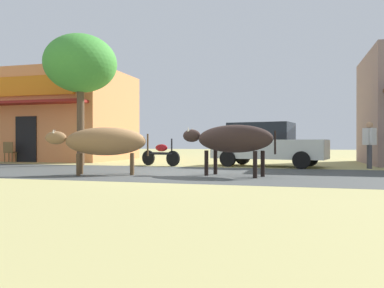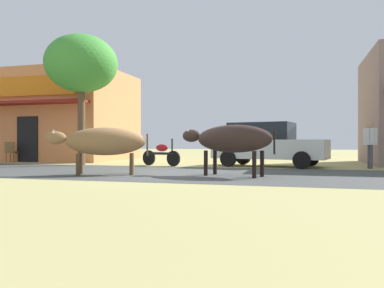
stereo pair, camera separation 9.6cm
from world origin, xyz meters
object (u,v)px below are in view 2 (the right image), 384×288
object	(u,v)px
pedestrian_by_shop	(370,141)
roadside_tree	(81,64)
parked_hatchback_car	(267,144)
cow_near_brown	(104,142)
cow_far_dark	(232,139)
parked_motorcycle	(161,154)
cafe_chair_near_tree	(11,151)

from	to	relation	value
pedestrian_by_shop	roadside_tree	bearing A→B (deg)	-175.94
parked_hatchback_car	cow_near_brown	bearing A→B (deg)	-129.34
cow_far_dark	pedestrian_by_shop	world-z (taller)	pedestrian_by_shop
parked_hatchback_car	cow_near_brown	world-z (taller)	parked_hatchback_car
parked_motorcycle	cafe_chair_near_tree	distance (m)	7.59
cow_far_dark	pedestrian_by_shop	xyz separation A→B (m)	(4.08, 4.16, -0.04)
cow_near_brown	cafe_chair_near_tree	xyz separation A→B (m)	(-7.44, 4.99, -0.41)
cow_far_dark	pedestrian_by_shop	bearing A→B (deg)	45.56
roadside_tree	cow_far_dark	xyz separation A→B (m)	(6.64, -3.40, -3.02)
cow_near_brown	pedestrian_by_shop	bearing A→B (deg)	31.55
cow_far_dark	parked_motorcycle	bearing A→B (deg)	131.75
parked_motorcycle	cow_far_dark	distance (m)	5.13
pedestrian_by_shop	cafe_chair_near_tree	xyz separation A→B (m)	(-15.03, 0.33, -0.43)
parked_motorcycle	pedestrian_by_shop	size ratio (longest dim) A/B	1.07
cow_near_brown	cow_far_dark	world-z (taller)	cow_far_dark
cafe_chair_near_tree	cow_far_dark	bearing A→B (deg)	-22.27
cow_near_brown	cow_far_dark	size ratio (longest dim) A/B	0.99
roadside_tree	parked_motorcycle	size ratio (longest dim) A/B	3.01
roadside_tree	cafe_chair_near_tree	bearing A→B (deg)	165.81
parked_motorcycle	roadside_tree	bearing A→B (deg)	-172.81
cafe_chair_near_tree	roadside_tree	bearing A→B (deg)	-14.19
cow_near_brown	roadside_tree	bearing A→B (deg)	128.72
roadside_tree	pedestrian_by_shop	bearing A→B (deg)	4.06
cow_near_brown	cafe_chair_near_tree	world-z (taller)	cow_near_brown
parked_hatchback_car	cafe_chair_near_tree	xyz separation A→B (m)	(-11.53, -0.00, -0.33)
roadside_tree	cafe_chair_near_tree	size ratio (longest dim) A/B	5.64
roadside_tree	cow_near_brown	size ratio (longest dim) A/B	1.91
roadside_tree	cow_near_brown	world-z (taller)	roadside_tree
parked_motorcycle	cow_near_brown	distance (m)	4.34
roadside_tree	cow_near_brown	bearing A→B (deg)	-51.28
parked_motorcycle	cafe_chair_near_tree	size ratio (longest dim) A/B	1.88
roadside_tree	pedestrian_by_shop	world-z (taller)	roadside_tree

